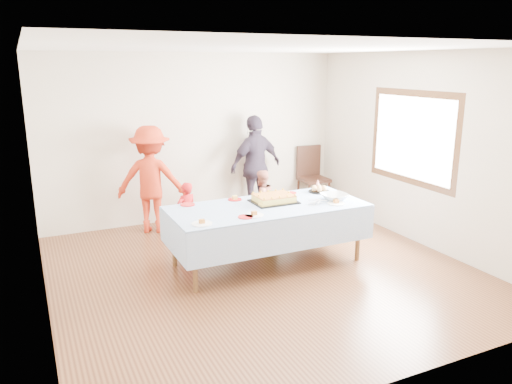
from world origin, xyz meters
TOP-DOWN VIEW (x-y plane):
  - ground at (0.00, 0.00)m, footprint 5.00×5.00m
  - room_walls at (0.05, 0.00)m, footprint 5.04×5.04m
  - party_table at (0.17, 0.19)m, footprint 2.50×1.10m
  - birthday_cake at (0.31, 0.30)m, footprint 0.57×0.44m
  - rolls_tray at (1.13, 0.50)m, footprint 0.30×0.30m
  - punch_bowl at (1.09, 0.06)m, footprint 0.34×0.34m
  - party_hat at (1.19, 0.63)m, footprint 0.09×0.09m
  - fork_pile at (0.76, -0.02)m, footprint 0.24×0.18m
  - plate_red_far_a at (-0.74, 0.65)m, footprint 0.19×0.19m
  - plate_red_far_b at (-0.10, 0.62)m, footprint 0.18×0.18m
  - plate_red_far_c at (0.27, 0.61)m, footprint 0.19×0.19m
  - plate_red_far_d at (0.73, 0.60)m, footprint 0.17×0.17m
  - plate_red_near at (-0.29, -0.15)m, footprint 0.18×0.18m
  - plate_white_left at (-0.84, -0.17)m, footprint 0.23×0.23m
  - plate_white_mid at (-0.17, -0.13)m, footprint 0.23×0.23m
  - plate_white_right at (1.00, -0.11)m, footprint 0.22×0.22m
  - dining_chair at (2.10, 2.29)m, footprint 0.49×0.49m
  - toddler_left at (-0.54, 1.37)m, footprint 0.38×0.30m
  - toddler_mid at (0.57, 0.90)m, footprint 0.43×0.35m
  - toddler_right at (0.69, 1.46)m, footprint 0.53×0.45m
  - adult_left at (-0.85, 2.11)m, footprint 1.21×0.98m
  - adult_right at (0.95, 2.20)m, footprint 1.07×0.63m

SIDE VIEW (x-z plane):
  - ground at x=0.00m, z-range 0.00..0.00m
  - toddler_mid at x=0.57m, z-range 0.00..0.76m
  - toddler_left at x=-0.54m, z-range 0.00..0.90m
  - toddler_right at x=0.69m, z-range 0.00..0.94m
  - dining_chair at x=2.10m, z-range 0.06..1.15m
  - party_table at x=0.17m, z-range 0.33..1.11m
  - plate_red_far_a at x=-0.74m, z-range 0.78..0.79m
  - plate_red_far_b at x=-0.10m, z-range 0.78..0.79m
  - plate_red_far_c at x=0.27m, z-range 0.78..0.79m
  - plate_red_far_d at x=0.73m, z-range 0.78..0.79m
  - plate_red_near at x=-0.29m, z-range 0.78..0.79m
  - plate_white_left at x=-0.84m, z-range 0.78..0.79m
  - plate_white_mid at x=-0.17m, z-range 0.78..0.79m
  - plate_white_right at x=1.00m, z-range 0.78..0.79m
  - fork_pile at x=0.76m, z-range 0.78..0.85m
  - rolls_tray at x=1.13m, z-range 0.77..0.86m
  - adult_left at x=-0.85m, z-range 0.00..1.64m
  - punch_bowl at x=1.09m, z-range 0.78..0.86m
  - birthday_cake at x=0.31m, z-range 0.78..0.88m
  - adult_right at x=0.95m, z-range 0.00..1.71m
  - party_hat at x=1.19m, z-range 0.78..0.94m
  - room_walls at x=0.05m, z-range 0.41..3.13m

